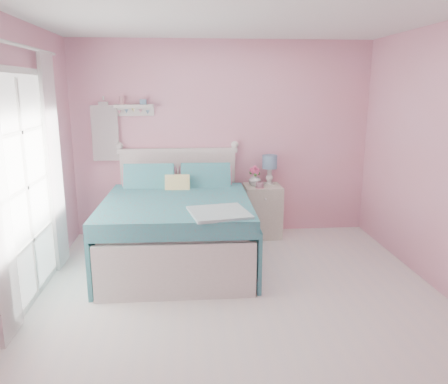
{
  "coord_description": "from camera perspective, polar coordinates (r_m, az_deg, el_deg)",
  "views": [
    {
      "loc": [
        -0.46,
        -3.66,
        1.98
      ],
      "look_at": [
        -0.07,
        1.2,
        0.81
      ],
      "focal_mm": 35.0,
      "sensor_mm": 36.0,
      "label": 1
    }
  ],
  "objects": [
    {
      "name": "floor",
      "position": [
        4.18,
        2.34,
        -14.79
      ],
      "size": [
        4.5,
        4.5,
        0.0
      ],
      "primitive_type": "plane",
      "color": "white",
      "rests_on": "ground"
    },
    {
      "name": "room_shell",
      "position": [
        3.71,
        2.58,
        7.33
      ],
      "size": [
        4.5,
        4.5,
        4.5
      ],
      "color": "pink",
      "rests_on": "floor"
    },
    {
      "name": "bed",
      "position": [
        5.12,
        -6.08,
        -4.52
      ],
      "size": [
        1.65,
        2.06,
        1.19
      ],
      "rotation": [
        0.0,
        0.0,
        -0.02
      ],
      "color": "silver",
      "rests_on": "floor"
    },
    {
      "name": "nightstand",
      "position": [
        5.96,
        5.02,
        -2.44
      ],
      "size": [
        0.49,
        0.48,
        0.7
      ],
      "color": "beige",
      "rests_on": "floor"
    },
    {
      "name": "table_lamp",
      "position": [
        5.93,
        5.98,
        3.66
      ],
      "size": [
        0.2,
        0.2,
        0.4
      ],
      "color": "white",
      "rests_on": "nightstand"
    },
    {
      "name": "vase",
      "position": [
        5.85,
        4.04,
        1.67
      ],
      "size": [
        0.17,
        0.17,
        0.17
      ],
      "primitive_type": "imported",
      "rotation": [
        0.0,
        0.0,
        -0.01
      ],
      "color": "#B7C3C1",
      "rests_on": "nightstand"
    },
    {
      "name": "teacup",
      "position": [
        5.71,
        4.69,
        0.91
      ],
      "size": [
        0.14,
        0.14,
        0.08
      ],
      "primitive_type": "imported",
      "rotation": [
        0.0,
        0.0,
        0.41
      ],
      "color": "#BE7F94",
      "rests_on": "nightstand"
    },
    {
      "name": "roses",
      "position": [
        5.82,
        4.05,
        2.83
      ],
      "size": [
        0.14,
        0.11,
        0.12
      ],
      "color": "#E54E86",
      "rests_on": "vase"
    },
    {
      "name": "wall_shelf",
      "position": [
        5.89,
        -11.67,
        10.79
      ],
      "size": [
        0.5,
        0.15,
        0.25
      ],
      "color": "silver",
      "rests_on": "room_shell"
    },
    {
      "name": "hanging_dress",
      "position": [
        5.96,
        -15.27,
        7.4
      ],
      "size": [
        0.34,
        0.03,
        0.72
      ],
      "primitive_type": "cube",
      "color": "white",
      "rests_on": "room_shell"
    },
    {
      "name": "french_door",
      "position": [
        4.42,
        -24.47,
        0.42
      ],
      "size": [
        0.04,
        1.32,
        2.16
      ],
      "color": "silver",
      "rests_on": "floor"
    },
    {
      "name": "curtain_far",
      "position": [
        5.08,
        -21.3,
        3.48
      ],
      "size": [
        0.04,
        0.4,
        2.32
      ],
      "primitive_type": "cube",
      "color": "white",
      "rests_on": "floor"
    }
  ]
}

